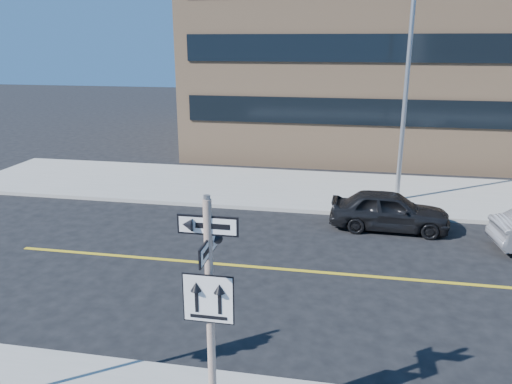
# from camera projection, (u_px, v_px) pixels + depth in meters

# --- Properties ---
(ground) EXTENTS (120.00, 120.00, 0.00)m
(ground) POSITION_uv_depth(u_px,v_px,m) (245.00, 349.00, 10.69)
(ground) COLOR black
(ground) RESTS_ON ground
(sign_pole) EXTENTS (0.92, 0.92, 4.06)m
(sign_pole) POSITION_uv_depth(u_px,v_px,m) (210.00, 306.00, 7.62)
(sign_pole) COLOR beige
(sign_pole) RESTS_ON near_sidewalk
(parked_car_a) EXTENTS (1.75, 4.10, 1.38)m
(parked_car_a) POSITION_uv_depth(u_px,v_px,m) (389.00, 210.00, 17.30)
(parked_car_a) COLOR black
(parked_car_a) RESTS_ON ground
(streetlight_a) EXTENTS (0.55, 2.25, 8.00)m
(streetlight_a) POSITION_uv_depth(u_px,v_px,m) (407.00, 85.00, 18.72)
(streetlight_a) COLOR gray
(streetlight_a) RESTS_ON far_sidewalk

